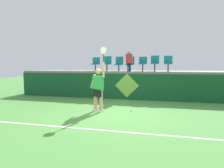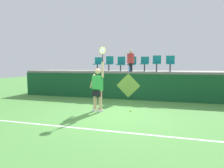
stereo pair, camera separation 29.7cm
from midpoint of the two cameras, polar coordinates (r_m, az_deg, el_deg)
name	(u,v)px [view 1 (the left image)]	position (r m, az deg, el deg)	size (l,w,h in m)	color
ground_plane	(114,115)	(7.12, -0.66, -9.15)	(40.00, 40.00, 0.00)	#519342
court_back_wall	(128,87)	(10.22, 4.01, -0.78)	(12.69, 0.20, 1.36)	#144C28
spectator_platform	(132,72)	(11.45, 5.14, 3.60)	(12.69, 2.69, 0.12)	gray
court_baseline_stripe	(100,130)	(5.57, -5.12, -13.39)	(11.42, 0.08, 0.01)	white
tennis_player	(98,88)	(7.50, -5.20, -1.11)	(0.74, 0.35, 2.50)	white
tennis_ball	(131,111)	(7.67, 4.54, -7.83)	(0.07, 0.07, 0.07)	#D1E533
water_bottle	(128,69)	(10.28, 3.95, 4.45)	(0.07, 0.07, 0.26)	#338CE5
stadium_chair_0	(96,63)	(11.32, -5.59, 6.16)	(0.44, 0.42, 0.79)	#38383D
stadium_chair_1	(107,63)	(11.12, -2.18, 6.31)	(0.44, 0.42, 0.85)	#38383D
stadium_chair_2	(119,63)	(10.95, 1.32, 6.15)	(0.44, 0.42, 0.82)	#38383D
stadium_chair_3	(130,63)	(10.83, 4.60, 6.18)	(0.44, 0.42, 0.82)	#38383D
stadium_chair_4	(143,63)	(10.74, 8.32, 6.19)	(0.44, 0.42, 0.80)	#38383D
stadium_chair_5	(155,62)	(10.70, 11.77, 6.29)	(0.44, 0.42, 0.86)	#38383D
stadium_chair_6	(168,63)	(10.69, 15.51, 6.14)	(0.44, 0.42, 0.84)	#38383D
spectator_0	(129,60)	(10.42, 4.24, 7.00)	(0.34, 0.20, 1.14)	black
wall_signage_mount	(127,100)	(10.23, 3.56, -4.60)	(1.27, 0.01, 1.38)	#144C28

